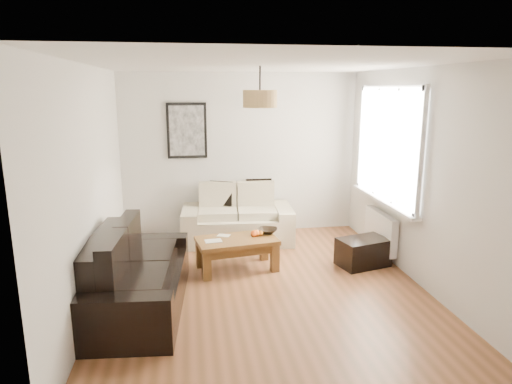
{
  "coord_description": "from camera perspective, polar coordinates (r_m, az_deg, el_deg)",
  "views": [
    {
      "loc": [
        -0.86,
        -4.98,
        2.35
      ],
      "look_at": [
        0.0,
        0.6,
        1.05
      ],
      "focal_mm": 31.69,
      "sensor_mm": 36.0,
      "label": 1
    }
  ],
  "objects": [
    {
      "name": "sofa_leather",
      "position": [
        5.11,
        -14.72,
        -9.74
      ],
      "size": [
        1.09,
        1.99,
        0.83
      ],
      "primitive_type": null,
      "rotation": [
        0.0,
        0.0,
        1.49
      ],
      "color": "black",
      "rests_on": "floor"
    },
    {
      "name": "cushion_left",
      "position": [
        7.17,
        -4.35,
        -0.18
      ],
      "size": [
        0.4,
        0.27,
        0.38
      ],
      "primitive_type": "cube",
      "rotation": [
        0.0,
        0.0,
        -0.44
      ],
      "color": "black",
      "rests_on": "loveseat_cream"
    },
    {
      "name": "ceiling",
      "position": [
        5.06,
        1.07,
        15.8
      ],
      "size": [
        3.8,
        4.5,
        0.0
      ],
      "primitive_type": null,
      "color": "white",
      "rests_on": "floor"
    },
    {
      "name": "loveseat_cream",
      "position": [
        7.07,
        -2.38,
        -2.88
      ],
      "size": [
        1.75,
        1.04,
        0.84
      ],
      "primitive_type": null,
      "rotation": [
        0.0,
        0.0,
        -0.07
      ],
      "color": "beige",
      "rests_on": "floor"
    },
    {
      "name": "orange_c",
      "position": [
        6.02,
        -0.29,
        -5.27
      ],
      "size": [
        0.09,
        0.09,
        0.09
      ],
      "primitive_type": "sphere",
      "rotation": [
        0.0,
        0.0,
        0.0
      ],
      "color": "#FF5A15",
      "rests_on": "fruit_bowl"
    },
    {
      "name": "pendant_shade",
      "position": [
        5.35,
        0.5,
        11.69
      ],
      "size": [
        0.4,
        0.4,
        0.2
      ],
      "primitive_type": "cylinder",
      "color": "tan",
      "rests_on": "ceiling"
    },
    {
      "name": "wall_right",
      "position": [
        5.79,
        19.9,
        1.74
      ],
      "size": [
        0.04,
        4.5,
        2.6
      ],
      "primitive_type": null,
      "color": "silver",
      "rests_on": "floor"
    },
    {
      "name": "wall_front",
      "position": [
        3.05,
        8.23,
        -7.32
      ],
      "size": [
        3.8,
        0.04,
        2.6
      ],
      "primitive_type": null,
      "color": "silver",
      "rests_on": "floor"
    },
    {
      "name": "orange_b",
      "position": [
        6.05,
        0.62,
        -5.19
      ],
      "size": [
        0.08,
        0.08,
        0.06
      ],
      "primitive_type": "sphere",
      "rotation": [
        0.0,
        0.0,
        -0.33
      ],
      "color": "orange",
      "rests_on": "fruit_bowl"
    },
    {
      "name": "ottoman",
      "position": [
        6.32,
        13.36,
        -7.4
      ],
      "size": [
        0.74,
        0.58,
        0.37
      ],
      "primitive_type": "cube",
      "rotation": [
        0.0,
        0.0,
        0.26
      ],
      "color": "black",
      "rests_on": "floor"
    },
    {
      "name": "poster",
      "position": [
        7.23,
        -8.72,
        7.66
      ],
      "size": [
        0.62,
        0.04,
        0.87
      ],
      "primitive_type": null,
      "color": "black",
      "rests_on": "wall_back"
    },
    {
      "name": "cushion_right",
      "position": [
        7.24,
        0.37,
        0.07
      ],
      "size": [
        0.41,
        0.14,
        0.41
      ],
      "primitive_type": "cube",
      "rotation": [
        0.0,
        0.0,
        -0.03
      ],
      "color": "black",
      "rests_on": "loveseat_cream"
    },
    {
      "name": "floor",
      "position": [
        5.57,
        0.96,
        -11.98
      ],
      "size": [
        4.5,
        4.5,
        0.0
      ],
      "primitive_type": "plane",
      "color": "brown",
      "rests_on": "ground"
    },
    {
      "name": "orange_a",
      "position": [
        6.04,
        0.04,
        -5.21
      ],
      "size": [
        0.1,
        0.1,
        0.09
      ],
      "primitive_type": "sphere",
      "rotation": [
        0.0,
        0.0,
        0.08
      ],
      "color": "orange",
      "rests_on": "fruit_bowl"
    },
    {
      "name": "fruit_bowl",
      "position": [
        6.17,
        1.5,
        -4.91
      ],
      "size": [
        0.32,
        0.32,
        0.06
      ],
      "primitive_type": "imported",
      "rotation": [
        0.0,
        0.0,
        -0.28
      ],
      "color": "black",
      "rests_on": "coffee_table"
    },
    {
      "name": "window_bay",
      "position": [
        6.43,
        16.42,
        5.75
      ],
      "size": [
        0.14,
        1.9,
        1.6
      ],
      "primitive_type": null,
      "color": "white",
      "rests_on": "wall_right"
    },
    {
      "name": "radiator",
      "position": [
        6.67,
        15.44,
        -4.7
      ],
      "size": [
        0.1,
        0.9,
        0.52
      ],
      "primitive_type": "cube",
      "color": "white",
      "rests_on": "wall_right"
    },
    {
      "name": "coffee_table",
      "position": [
        6.03,
        -2.43,
        -7.81
      ],
      "size": [
        1.11,
        0.72,
        0.42
      ],
      "primitive_type": null,
      "rotation": [
        0.0,
        0.0,
        0.16
      ],
      "color": "brown",
      "rests_on": "floor"
    },
    {
      "name": "papers",
      "position": [
        5.88,
        -5.41,
        -6.16
      ],
      "size": [
        0.23,
        0.18,
        0.01
      ],
      "primitive_type": "cube",
      "rotation": [
        0.0,
        0.0,
        0.11
      ],
      "color": "silver",
      "rests_on": "coffee_table"
    },
    {
      "name": "wall_back",
      "position": [
        7.35,
        -1.96,
        4.75
      ],
      "size": [
        3.8,
        0.04,
        2.6
      ],
      "primitive_type": null,
      "color": "silver",
      "rests_on": "floor"
    },
    {
      "name": "wall_left",
      "position": [
        5.19,
        -20.12,
        0.51
      ],
      "size": [
        0.04,
        4.5,
        2.6
      ],
      "primitive_type": null,
      "color": "silver",
      "rests_on": "floor"
    }
  ]
}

